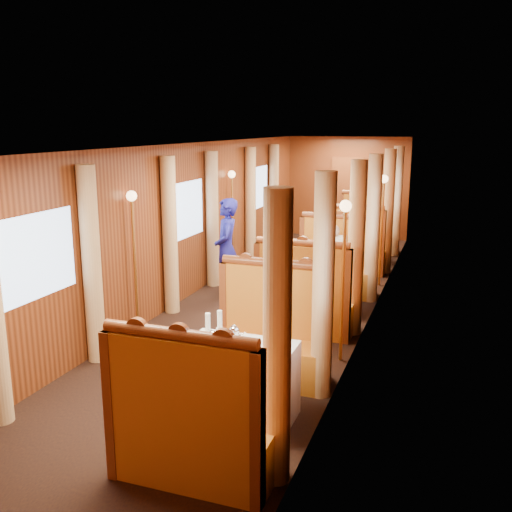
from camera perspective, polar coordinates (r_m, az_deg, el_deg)
The scene contains 47 objects.
floor at distance 9.01m, azimuth 1.81°, elevation -5.00°, with size 3.00×12.00×0.01m, color black, non-canonical shape.
ceiling at distance 8.57m, azimuth 1.94°, elevation 11.10°, with size 3.00×12.00×0.01m, color silver, non-canonical shape.
wall_far at distance 14.49m, azimuth 9.12°, elevation 6.77°, with size 3.00×2.50×0.01m, color brown, non-canonical shape.
wall_left at distance 9.26m, azimuth -7.02°, elevation 3.38°, with size 12.00×2.50×0.01m, color brown, non-canonical shape.
wall_right at distance 8.38m, azimuth 11.70°, elevation 2.19°, with size 12.00×2.50×0.01m, color brown, non-canonical shape.
doorway_far at distance 14.49m, azimuth 9.07°, elevation 5.77°, with size 0.80×0.04×2.00m, color brown.
table_near at distance 5.57m, azimuth -1.83°, elevation -12.65°, with size 1.05×0.72×0.75m, color white.
banquette_near_fwd at distance 4.72m, azimuth -6.50°, elevation -17.07°, with size 1.30×0.55×1.34m.
banquette_near_aft at distance 6.42m, azimuth 1.48°, elevation -8.56°, with size 1.30×0.55×1.34m.
table_mid at distance 8.71m, azimuth 6.54°, elevation -3.13°, with size 1.05×0.72×0.75m, color white.
banquette_mid_fwd at distance 7.76m, azimuth 4.85°, elevation -4.76°, with size 1.30×0.55×1.34m.
banquette_mid_aft at distance 9.66m, azimuth 7.91°, elevation -1.26°, with size 1.30×0.55×1.34m.
table_far at distance 12.06m, azimuth 10.30°, elevation 1.27°, with size 1.05×0.72×0.75m, color white.
banquette_far_fwd at distance 11.07m, azimuth 9.46°, elevation 0.52°, with size 1.30×0.55×1.34m.
banquette_far_aft at distance 13.03m, azimuth 11.04°, elevation 2.33°, with size 1.30×0.55×1.34m.
tea_tray at distance 5.40m, azimuth -3.47°, elevation -9.08°, with size 0.34×0.26×0.01m, color silver.
teapot_left at distance 5.37m, azimuth -4.27°, elevation -8.51°, with size 0.17×0.13×0.14m, color silver, non-canonical shape.
teapot_right at distance 5.32m, azimuth -2.63°, elevation -8.71°, with size 0.17×0.13×0.14m, color silver, non-canonical shape.
teapot_back at distance 5.48m, azimuth -2.18°, elevation -8.05°, with size 0.17×0.13×0.14m, color silver, non-canonical shape.
fruit_plate at distance 5.19m, azimuth 0.29°, elevation -9.87°, with size 0.22×0.22×0.05m.
cup_inboard at distance 5.58m, azimuth -4.83°, elevation -7.27°, with size 0.08×0.08×0.26m.
cup_outboard at distance 5.64m, azimuth -3.64°, elevation -7.00°, with size 0.08×0.08×0.26m.
rose_vase_mid at distance 8.57m, azimuth 6.73°, elevation 0.41°, with size 0.06×0.06×0.36m.
rose_vase_far at distance 11.98m, azimuth 10.40°, elevation 3.88°, with size 0.06×0.06×0.36m.
window_left_near at distance 6.34m, azimuth -21.10°, elevation -0.04°, with size 1.20×0.90×0.01m, color #93ADD1, non-canonical shape.
curtain_left_near_b at distance 6.93m, azimuth -16.11°, elevation -0.94°, with size 0.22×0.22×2.35m, color tan.
window_right_near at distance 4.98m, azimuth 5.99°, elevation -2.61°, with size 1.20×0.90×0.01m, color #93ADD1, non-canonical shape.
curtain_right_near_a at distance 4.38m, azimuth 2.13°, elevation -8.56°, with size 0.22×0.22×2.35m, color tan.
curtain_right_near_b at distance 5.81m, azimuth 6.73°, elevation -3.17°, with size 0.22×0.22×2.35m, color tan.
window_left_mid at distance 9.23m, azimuth -6.97°, elevation 4.60°, with size 1.20×0.90×0.01m, color #93ADD1, non-canonical shape.
curtain_left_mid_a at distance 8.54m, azimuth -8.60°, elevation 2.00°, with size 0.22×0.22×2.35m, color tan.
curtain_left_mid_b at distance 9.92m, azimuth -4.39°, elevation 3.64°, with size 0.22×0.22×2.35m, color tan.
window_right_mid at distance 8.35m, azimuth 11.66°, elevation 3.55°, with size 1.20×0.90×0.01m, color #93ADD1, non-canonical shape.
curtain_right_mid_a at distance 7.66m, azimuth 9.97°, elevation 0.68°, with size 0.22×0.22×2.35m, color tan.
curtain_right_mid_b at distance 9.17m, azimuth 11.61°, elevation 2.64°, with size 0.22×0.22×2.35m, color tan.
window_left_far at distance 12.43m, azimuth 0.23°, elevation 6.85°, with size 1.20×0.90×0.01m, color #93ADD1, non-canonical shape.
curtain_left_far_a at distance 11.70m, azimuth -0.55°, elevation 5.11°, with size 0.22×0.22×2.35m, color tan.
curtain_left_far_b at distance 13.17m, azimuth 1.78°, elevation 5.98°, with size 0.22×0.22×2.35m, color tan.
window_right_far at distance 11.80m, azimuth 14.06°, elevation 6.13°, with size 1.20×0.90×0.01m, color #93ADD1, non-canonical shape.
curtain_right_far_a at distance 11.08m, azimuth 13.03°, elevation 4.32°, with size 0.22×0.22×2.35m, color tan.
curtain_right_far_b at distance 12.61m, azimuth 13.87°, elevation 5.30°, with size 0.22×0.22×2.35m, color tan.
sconce_left_fore at distance 7.69m, azimuth -12.17°, elevation 2.22°, with size 0.14×0.14×1.95m.
sconce_right_fore at distance 6.68m, azimuth 8.80°, elevation 0.75°, with size 0.14×0.14×1.95m.
sconce_left_aft at distance 10.78m, azimuth -2.42°, elevation 5.54°, with size 0.14×0.14×1.95m.
sconce_right_aft at distance 10.09m, azimuth 12.56°, elevation 4.72°, with size 0.14×0.14×1.95m.
steward at distance 9.19m, azimuth -2.96°, elevation 0.67°, with size 0.60×0.39×1.65m, color navy.
passenger at distance 9.34m, azimuth 7.65°, elevation 0.27°, with size 0.40×0.44×0.76m.
Camera 1 is at (2.58, -8.17, 2.79)m, focal length 40.00 mm.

